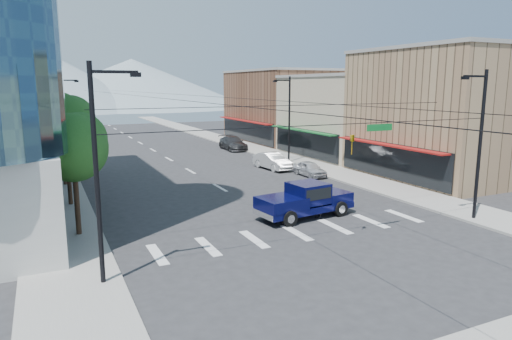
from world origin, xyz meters
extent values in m
plane|color=#28282B|center=(0.00, 0.00, 0.00)|extent=(160.00, 160.00, 0.00)
cube|color=gray|center=(-12.00, 40.00, 0.07)|extent=(4.00, 120.00, 0.15)
cube|color=gray|center=(12.00, 40.00, 0.07)|extent=(4.00, 120.00, 0.15)
cube|color=#8C6B4C|center=(20.00, 10.00, 5.50)|extent=(12.00, 14.00, 11.00)
cube|color=tan|center=(20.00, 24.00, 4.50)|extent=(12.00, 14.00, 9.00)
cube|color=brown|center=(20.00, 40.00, 5.00)|extent=(12.00, 18.00, 10.00)
cube|color=#8C6B4C|center=(-16.50, 62.00, 9.00)|extent=(4.00, 4.00, 18.00)
cone|color=brown|center=(-16.50, 62.00, 19.20)|extent=(4.80, 4.80, 2.40)
cone|color=gray|center=(-15.00, 150.00, 11.00)|extent=(80.00, 80.00, 22.00)
cone|color=gray|center=(20.00, 160.00, 9.00)|extent=(90.00, 90.00, 18.00)
cylinder|color=black|center=(-11.20, 6.00, 2.27)|extent=(0.28, 0.28, 4.55)
sphere|color=#1A4717|center=(-11.20, 6.00, 4.88)|extent=(3.64, 3.64, 3.64)
sphere|color=#1A4717|center=(-10.80, 6.30, 5.28)|extent=(2.86, 2.86, 2.86)
cylinder|color=black|center=(-11.20, 13.00, 2.55)|extent=(0.28, 0.28, 5.11)
sphere|color=#1A4717|center=(-11.20, 13.00, 5.47)|extent=(4.09, 4.09, 4.09)
sphere|color=#1A4717|center=(-10.80, 13.30, 5.88)|extent=(3.21, 3.21, 3.21)
cylinder|color=black|center=(-11.20, 20.00, 2.27)|extent=(0.28, 0.28, 4.55)
sphere|color=#1A4717|center=(-11.20, 20.00, 4.88)|extent=(3.64, 3.64, 3.64)
sphere|color=#1A4717|center=(-10.80, 20.30, 5.28)|extent=(2.86, 2.86, 2.86)
cylinder|color=black|center=(-11.20, 27.00, 2.55)|extent=(0.28, 0.28, 5.11)
sphere|color=#1A4717|center=(-11.20, 27.00, 5.47)|extent=(4.09, 4.09, 4.09)
sphere|color=#1A4717|center=(-10.80, 27.30, 5.88)|extent=(3.21, 3.21, 3.21)
cylinder|color=black|center=(-10.80, -1.00, 4.50)|extent=(0.20, 0.20, 9.00)
cylinder|color=black|center=(10.80, -1.00, 4.50)|extent=(0.20, 0.20, 9.00)
cylinder|color=black|center=(0.00, -1.00, 6.20)|extent=(21.60, 0.04, 0.04)
imported|color=gold|center=(1.50, -1.00, 5.15)|extent=(0.16, 0.20, 1.00)
cube|color=#0C6626|center=(3.20, -1.00, 5.95)|extent=(1.60, 0.06, 0.35)
cylinder|color=black|center=(-10.80, 30.00, 4.50)|extent=(0.20, 0.20, 9.00)
cube|color=black|center=(-9.90, 30.00, 8.60)|extent=(1.80, 0.12, 0.12)
cube|color=black|center=(-9.10, 30.00, 8.50)|extent=(0.40, 0.25, 0.18)
cylinder|color=black|center=(10.80, 22.00, 4.50)|extent=(0.20, 0.20, 9.00)
cube|color=black|center=(9.90, 22.00, 8.60)|extent=(1.80, 0.12, 0.12)
cube|color=black|center=(9.10, 22.00, 8.50)|extent=(0.40, 0.25, 0.18)
cube|color=#080A3C|center=(1.86, 4.00, 0.62)|extent=(6.45, 3.02, 0.40)
cube|color=#080A3C|center=(4.04, 4.28, 1.07)|extent=(2.06, 2.36, 0.62)
cube|color=#080A3C|center=(2.08, 4.03, 1.53)|extent=(2.39, 2.34, 1.24)
cube|color=black|center=(2.08, 4.03, 1.64)|extent=(2.17, 2.35, 0.68)
cube|color=#080A3C|center=(0.06, 3.77, 1.13)|extent=(2.86, 2.57, 0.73)
cube|color=silver|center=(4.94, 4.39, 0.62)|extent=(0.40, 2.15, 0.40)
cube|color=silver|center=(-1.22, 3.61, 0.62)|extent=(0.40, 2.15, 0.34)
cylinder|color=black|center=(3.95, 3.18, 0.47)|extent=(0.98, 0.46, 0.95)
cylinder|color=black|center=(3.69, 5.31, 0.47)|extent=(0.98, 0.46, 0.95)
cylinder|color=black|center=(0.03, 2.69, 0.47)|extent=(0.98, 0.46, 0.95)
cylinder|color=black|center=(-0.24, 4.82, 0.47)|extent=(0.98, 0.46, 0.95)
imported|color=black|center=(2.50, 3.40, 0.84)|extent=(0.56, 0.70, 1.69)
imported|color=silver|center=(9.06, 15.02, 0.67)|extent=(1.60, 3.96, 1.35)
imported|color=silver|center=(7.60, 19.54, 0.81)|extent=(2.20, 5.04, 1.61)
imported|color=#303032|center=(9.34, 33.95, 0.85)|extent=(2.62, 5.93, 1.69)
camera|label=1|loc=(-12.60, -19.56, 8.08)|focal=32.00mm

